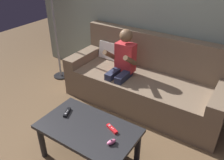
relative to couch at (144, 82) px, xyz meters
name	(u,v)px	position (x,y,z in m)	size (l,w,h in m)	color
wall_back	(164,6)	(0.01, 0.39, 0.94)	(4.35, 0.05, 2.50)	gray
couch	(144,82)	(0.00, 0.00, 0.00)	(2.10, 0.80, 0.91)	#75604C
person_seated_on_couch	(122,65)	(-0.25, -0.19, 0.27)	(0.36, 0.44, 1.03)	#282D47
coffee_table	(88,133)	(0.00, -1.22, 0.05)	(0.95, 0.56, 0.42)	#232326
game_remote_red_near_edge	(112,129)	(0.21, -1.12, 0.13)	(0.14, 0.08, 0.03)	red
nunchuk_pink	(111,142)	(0.31, -1.27, 0.14)	(0.07, 0.10, 0.05)	pink
game_remote_black_far_corner	(67,112)	(-0.30, -1.17, 0.13)	(0.09, 0.14, 0.03)	black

